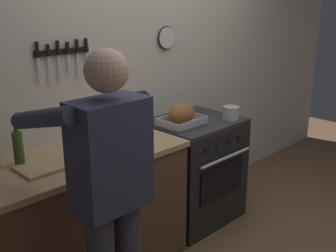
% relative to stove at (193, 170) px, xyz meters
% --- Properties ---
extents(wall_back, '(6.00, 0.13, 2.60)m').
position_rel_stove_xyz_m(wall_back, '(-0.22, 0.36, 0.85)').
color(wall_back, beige).
rests_on(wall_back, ground).
extents(counter_block, '(2.03, 0.65, 0.90)m').
position_rel_stove_xyz_m(counter_block, '(-1.43, 0.00, 0.01)').
color(counter_block, brown).
rests_on(counter_block, ground).
extents(stove, '(0.76, 0.67, 0.90)m').
position_rel_stove_xyz_m(stove, '(0.00, 0.00, 0.00)').
color(stove, black).
rests_on(stove, ground).
extents(person_cook, '(0.51, 0.63, 1.66)m').
position_rel_stove_xyz_m(person_cook, '(-1.35, -0.62, 0.50)').
color(person_cook, '#383842').
rests_on(person_cook, ground).
extents(roasting_pan, '(0.35, 0.26, 0.18)m').
position_rel_stove_xyz_m(roasting_pan, '(-0.18, -0.02, 0.53)').
color(roasting_pan, '#B7B7BC').
rests_on(roasting_pan, stove).
extents(saucepan, '(0.14, 0.14, 0.11)m').
position_rel_stove_xyz_m(saucepan, '(0.24, -0.20, 0.50)').
color(saucepan, '#B7B7BC').
rests_on(saucepan, stove).
extents(cutting_board, '(0.36, 0.24, 0.02)m').
position_rel_stove_xyz_m(cutting_board, '(-1.36, -0.04, 0.46)').
color(cutting_board, tan).
rests_on(cutting_board, counter_block).
extents(bottle_vinegar, '(0.06, 0.06, 0.26)m').
position_rel_stove_xyz_m(bottle_vinegar, '(-0.62, 0.04, 0.56)').
color(bottle_vinegar, '#997F4C').
rests_on(bottle_vinegar, counter_block).
extents(bottle_olive_oil, '(0.06, 0.06, 0.28)m').
position_rel_stove_xyz_m(bottle_olive_oil, '(-1.48, 0.10, 0.57)').
color(bottle_olive_oil, '#385623').
rests_on(bottle_olive_oil, counter_block).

